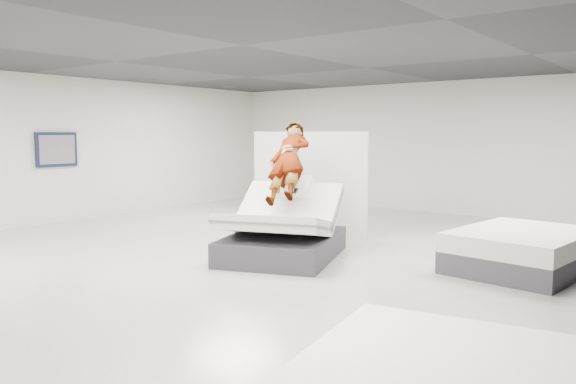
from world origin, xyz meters
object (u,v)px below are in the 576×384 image
at_px(person, 289,174).
at_px(wall_poster, 57,150).
at_px(divider_panel, 310,185).
at_px(flat_bed_left_far, 287,204).
at_px(flat_bed_right_far, 522,250).
at_px(hero_bed, 283,233).
at_px(remote, 296,191).

height_order(person, wall_poster, person).
bearing_deg(divider_panel, flat_bed_left_far, 116.38).
xyz_separation_m(flat_bed_right_far, flat_bed_left_far, (-6.13, 2.42, -0.05)).
bearing_deg(wall_poster, person, 5.16).
distance_m(hero_bed, divider_panel, 1.93).
relative_size(remote, wall_poster, 0.15).
bearing_deg(flat_bed_right_far, hero_bed, -155.50).
relative_size(divider_panel, flat_bed_right_far, 0.96).
xyz_separation_m(remote, flat_bed_left_far, (-3.14, 3.84, -0.83)).
distance_m(hero_bed, flat_bed_left_far, 4.86).
height_order(hero_bed, wall_poster, wall_poster).
height_order(remote, flat_bed_right_far, remote).
bearing_deg(wall_poster, remote, 2.61).
bearing_deg(remote, wall_poster, 162.09).
height_order(hero_bed, divider_panel, divider_panel).
height_order(hero_bed, remote, hero_bed).
distance_m(divider_panel, wall_poster, 5.73).
relative_size(hero_bed, flat_bed_right_far, 1.12).
distance_m(remote, wall_poster, 6.31).
bearing_deg(hero_bed, divider_panel, 112.34).
bearing_deg(wall_poster, hero_bed, 2.30).
xyz_separation_m(hero_bed, remote, (0.22, 0.04, 0.67)).
height_order(divider_panel, wall_poster, divider_panel).
xyz_separation_m(remote, wall_poster, (-6.28, -0.29, 0.53)).
xyz_separation_m(hero_bed, divider_panel, (-0.70, 1.70, 0.59)).
relative_size(remote, flat_bed_right_far, 0.06).
distance_m(remote, flat_bed_left_far, 5.03).
bearing_deg(flat_bed_right_far, wall_poster, -169.57).
bearing_deg(divider_panel, hero_bed, -86.82).
xyz_separation_m(divider_panel, wall_poster, (-5.36, -1.94, 0.61)).
bearing_deg(wall_poster, flat_bed_right_far, 10.43).
distance_m(remote, divider_panel, 1.90).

